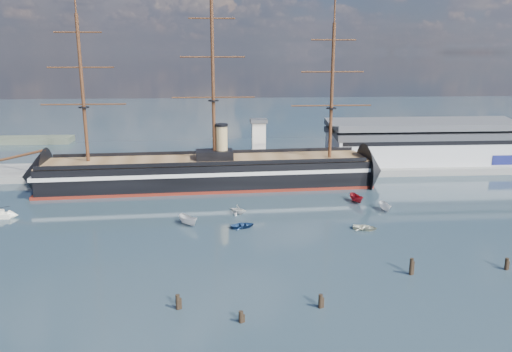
{
  "coord_description": "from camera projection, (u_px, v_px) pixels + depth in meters",
  "views": [
    {
      "loc": [
        -8.65,
        -74.44,
        36.19
      ],
      "look_at": [
        -0.59,
        35.0,
        9.0
      ],
      "focal_mm": 35.0,
      "sensor_mm": 36.0,
      "label": 1
    }
  ],
  "objects": [
    {
      "name": "motorboat_d",
      "position": [
        238.0,
        214.0,
        114.96
      ],
      "size": [
        5.81,
        7.24,
        2.45
      ],
      "primitive_type": "imported",
      "rotation": [
        0.0,
        0.0,
        1.06
      ],
      "color": "silver",
      "rests_on": "ground"
    },
    {
      "name": "motorboat_c",
      "position": [
        356.0,
        203.0,
        123.81
      ],
      "size": [
        6.8,
        3.72,
        2.57
      ],
      "primitive_type": "imported",
      "rotation": [
        0.0,
        0.0,
        0.22
      ],
      "color": "maroon",
      "rests_on": "ground"
    },
    {
      "name": "piling_far_right",
      "position": [
        506.0,
        270.0,
        85.54
      ],
      "size": [
        0.64,
        0.64,
        2.82
      ],
      "primitive_type": "cylinder",
      "color": "black",
      "rests_on": "ground"
    },
    {
      "name": "piling_near_right",
      "position": [
        411.0,
        275.0,
        83.65
      ],
      "size": [
        0.64,
        0.64,
        3.62
      ],
      "primitive_type": "cylinder",
      "color": "black",
      "rests_on": "ground"
    },
    {
      "name": "motorboat_f",
      "position": [
        385.0,
        211.0,
        117.19
      ],
      "size": [
        6.23,
        2.59,
        2.44
      ],
      "primitive_type": "imported",
      "rotation": [
        0.0,
        0.0,
        0.06
      ],
      "color": "silver",
      "rests_on": "ground"
    },
    {
      "name": "motorboat_a",
      "position": [
        188.0,
        225.0,
        107.53
      ],
      "size": [
        6.88,
        6.18,
        2.72
      ],
      "primitive_type": "imported",
      "rotation": [
        0.0,
        0.0,
        0.67
      ],
      "color": "silver",
      "rests_on": "ground"
    },
    {
      "name": "motorboat_e",
      "position": [
        365.0,
        230.0,
        104.75
      ],
      "size": [
        2.35,
        3.42,
        1.48
      ],
      "primitive_type": "imported",
      "rotation": [
        0.0,
        0.0,
        1.19
      ],
      "color": "beige",
      "rests_on": "ground"
    },
    {
      "name": "quay",
      "position": [
        280.0,
        172.0,
        155.67
      ],
      "size": [
        180.0,
        18.0,
        2.0
      ],
      "primitive_type": "cube",
      "color": "slate",
      "rests_on": "ground"
    },
    {
      "name": "ground",
      "position": [
        257.0,
        207.0,
        120.1
      ],
      "size": [
        600.0,
        600.0,
        0.0
      ],
      "primitive_type": "plane",
      "color": "#243641",
      "rests_on": "ground"
    },
    {
      "name": "piling_near_left",
      "position": [
        178.0,
        309.0,
        72.4
      ],
      "size": [
        0.64,
        0.64,
        2.96
      ],
      "primitive_type": "cylinder",
      "color": "black",
      "rests_on": "ground"
    },
    {
      "name": "motorboat_b",
      "position": [
        243.0,
        228.0,
        106.08
      ],
      "size": [
        1.99,
        3.42,
        1.5
      ],
      "primitive_type": "imported",
      "rotation": [
        0.0,
        0.0,
        1.8
      ],
      "color": "navy",
      "rests_on": "ground"
    },
    {
      "name": "warehouse",
      "position": [
        426.0,
        142.0,
        161.04
      ],
      "size": [
        63.0,
        21.0,
        11.6
      ],
      "color": "#B7BABC",
      "rests_on": "ground"
    },
    {
      "name": "warship",
      "position": [
        201.0,
        173.0,
        137.5
      ],
      "size": [
        113.3,
        21.12,
        53.94
      ],
      "rotation": [
        0.0,
        0.0,
        0.05
      ],
      "color": "black",
      "rests_on": "ground"
    },
    {
      "name": "piling_near_mid",
      "position": [
        320.0,
        308.0,
        72.78
      ],
      "size": [
        0.64,
        0.64,
        2.82
      ],
      "primitive_type": "cylinder",
      "color": "black",
      "rests_on": "ground"
    },
    {
      "name": "piling_extra",
      "position": [
        241.0,
        322.0,
        68.81
      ],
      "size": [
        0.64,
        0.64,
        2.39
      ],
      "primitive_type": "cylinder",
      "color": "black",
      "rests_on": "ground"
    },
    {
      "name": "quay_tower",
      "position": [
        259.0,
        143.0,
        149.92
      ],
      "size": [
        5.0,
        5.0,
        15.0
      ],
      "color": "silver",
      "rests_on": "ground"
    }
  ]
}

